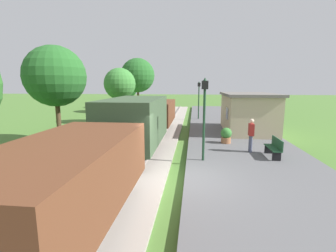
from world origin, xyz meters
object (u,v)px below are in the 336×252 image
tree_field_distant (126,86)px  tree_trackside_mid (55,76)px  freight_train (136,128)px  tree_trackside_far (120,84)px  tree_field_left (138,75)px  lamp_post_near (204,104)px  person_waiting (251,134)px  station_hut (247,112)px  bench_near_hut (274,147)px  lamp_post_far (199,93)px  potted_planter (226,135)px

tree_field_distant → tree_trackside_mid: bearing=-84.3°
freight_train → tree_field_distant: tree_field_distant is taller
tree_trackside_far → tree_field_left: bearing=92.2°
freight_train → lamp_post_near: lamp_post_near is taller
person_waiting → tree_field_left: bearing=-59.4°
lamp_post_near → person_waiting: bearing=33.6°
station_hut → person_waiting: bearing=-100.0°
freight_train → bench_near_hut: size_ratio=12.93×
person_waiting → station_hut: bearing=-98.1°
tree_trackside_mid → tree_field_distant: bearing=95.7°
station_hut → lamp_post_far: 7.05m
station_hut → bench_near_hut: (-0.08, -6.49, -0.93)m
person_waiting → potted_planter: size_ratio=1.87×
station_hut → person_waiting: station_hut is taller
lamp_post_near → tree_field_left: 21.69m
potted_planter → tree_field_left: bearing=118.7°
lamp_post_near → tree_trackside_mid: bearing=159.9°
lamp_post_near → tree_trackside_far: size_ratio=0.72×
freight_train → bench_near_hut: 6.76m
station_hut → tree_field_distant: bearing=128.0°
bench_near_hut → tree_trackside_mid: (-12.11, 2.34, 3.40)m
tree_field_distant → station_hut: bearing=-52.0°
bench_near_hut → potted_planter: 3.19m
lamp_post_near → lamp_post_far: same height
lamp_post_near → tree_trackside_mid: (-8.74, 3.20, 1.32)m
station_hut → tree_field_left: (-11.16, 12.81, 3.12)m
freight_train → station_hut: station_hut is taller
person_waiting → lamp_post_near: size_ratio=0.46×
tree_trackside_far → tree_field_left: (-0.34, 8.74, 1.10)m
potted_planter → tree_trackside_far: (-8.82, 8.01, 2.96)m
lamp_post_far → tree_trackside_far: 7.68m
lamp_post_near → tree_field_left: (-7.72, 20.17, 1.98)m
bench_near_hut → lamp_post_near: (-3.36, -0.87, 2.08)m
lamp_post_far → tree_field_distant: 16.61m
lamp_post_near → potted_planter: bearing=67.0°
person_waiting → potted_planter: bearing=-59.3°
potted_planter → tree_field_distant: 25.78m
freight_train → tree_field_left: bearing=102.8°
tree_trackside_far → tree_field_left: tree_field_left is taller
person_waiting → tree_field_left: tree_field_left is taller
freight_train → tree_trackside_mid: size_ratio=3.27×
lamp_post_far → tree_trackside_mid: (-8.74, -10.19, 1.32)m
potted_planter → tree_field_left: tree_field_left is taller
station_hut → tree_field_distant: 23.51m
tree_trackside_mid → tree_field_distant: 22.75m
potted_planter → tree_trackside_mid: bearing=-178.8°
station_hut → potted_planter: 4.52m
tree_field_left → tree_field_distant: 6.68m
potted_planter → tree_trackside_mid: size_ratio=0.15×
tree_trackside_mid → tree_trackside_far: (1.37, 8.23, -0.44)m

